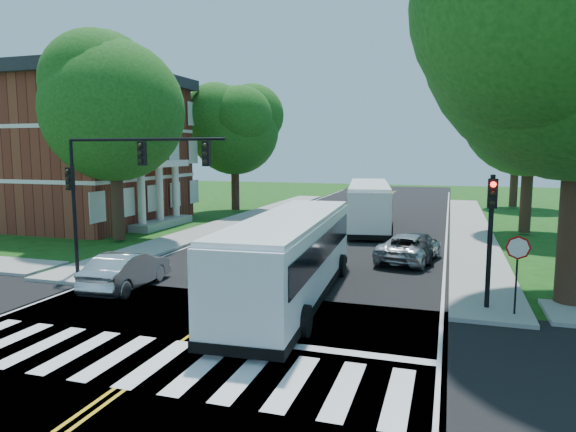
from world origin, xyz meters
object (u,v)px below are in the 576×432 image
at_px(bus_follow, 369,204).
at_px(suv, 409,248).
at_px(signal_nw, 119,174).
at_px(hatchback, 127,270).
at_px(signal_ne, 491,224).
at_px(bus_lead, 291,256).
at_px(dark_sedan, 416,246).

bearing_deg(bus_follow, suv, 100.13).
distance_m(signal_nw, hatchback, 3.93).
xyz_separation_m(signal_ne, suv, (-3.06, 7.15, -2.28)).
height_order(signal_nw, signal_ne, signal_nw).
bearing_deg(suv, signal_nw, 44.20).
bearing_deg(signal_nw, signal_ne, 0.05).
bearing_deg(signal_ne, bus_lead, -174.85).
bearing_deg(signal_nw, dark_sedan, 34.68).
height_order(signal_ne, suv, signal_ne).
relative_size(hatchback, dark_sedan, 0.96).
bearing_deg(dark_sedan, signal_nw, 38.45).
relative_size(bus_lead, bus_follow, 0.97).
bearing_deg(bus_follow, signal_ne, 101.85).
bearing_deg(hatchback, signal_ne, -179.27).
bearing_deg(dark_sedan, bus_lead, 69.14).
bearing_deg(bus_lead, signal_ne, -178.37).
distance_m(bus_follow, hatchback, 19.54).
bearing_deg(hatchback, bus_lead, -179.56).
xyz_separation_m(bus_lead, bus_follow, (0.05, 17.89, 0.04)).
relative_size(signal_ne, hatchback, 1.00).
distance_m(bus_lead, suv, 8.57).
distance_m(signal_nw, dark_sedan, 14.20).
height_order(bus_follow, suv, bus_follow).
relative_size(signal_nw, signal_ne, 1.62).
height_order(bus_lead, dark_sedan, bus_lead).
bearing_deg(hatchback, dark_sedan, -143.30).
bearing_deg(suv, dark_sedan, -102.58).
xyz_separation_m(signal_nw, bus_follow, (7.48, 17.30, -2.74)).
xyz_separation_m(bus_follow, suv, (3.52, -10.14, -0.96)).
bearing_deg(signal_ne, hatchback, -175.13).
xyz_separation_m(suv, dark_sedan, (0.28, 0.64, -0.01)).
relative_size(bus_lead, dark_sedan, 2.59).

